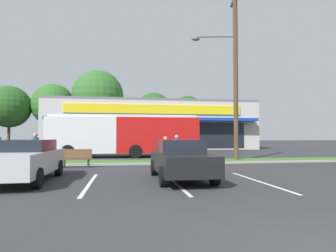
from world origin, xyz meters
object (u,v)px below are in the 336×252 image
at_px(city_bus, 124,134).
at_px(car_1, 102,145).
at_px(pedestrian_by_pole, 35,150).
at_px(pedestrian_mid, 165,152).
at_px(car_2, 180,159).
at_px(pedestrian_near_bench, 177,150).
at_px(bus_stop_bench, 76,158).
at_px(utility_pole, 234,69).
at_px(car_4, 25,160).

distance_m(city_bus, car_1, 7.05).
xyz_separation_m(pedestrian_by_pole, pedestrian_mid, (6.51, -1.26, -0.09)).
distance_m(city_bus, car_2, 12.34).
xyz_separation_m(city_bus, pedestrian_near_bench, (2.81, -7.04, -0.92)).
relative_size(car_1, pedestrian_by_pole, 2.66).
xyz_separation_m(bus_stop_bench, pedestrian_by_pole, (-2.04, 0.18, 0.39)).
distance_m(car_2, pedestrian_by_pole, 8.23).
bearing_deg(car_1, pedestrian_mid, 105.42).
xyz_separation_m(utility_pole, pedestrian_by_pole, (-11.53, -2.16, -5.13)).
height_order(bus_stop_bench, car_1, car_1).
bearing_deg(car_4, utility_pole, 123.00).
bearing_deg(pedestrian_near_bench, car_4, -166.87).
xyz_separation_m(car_4, pedestrian_mid, (5.51, 3.42, 0.03)).
height_order(utility_pole, pedestrian_mid, utility_pole).
relative_size(city_bus, pedestrian_by_pole, 6.47).
distance_m(bus_stop_bench, pedestrian_mid, 4.61).
xyz_separation_m(pedestrian_near_bench, pedestrian_by_pole, (-7.34, -0.06, 0.04)).
bearing_deg(car_1, bus_stop_bench, 88.61).
bearing_deg(pedestrian_mid, pedestrian_near_bench, -129.54).
bearing_deg(pedestrian_mid, utility_pole, -153.35).
bearing_deg(pedestrian_by_pole, car_4, -43.14).
relative_size(bus_stop_bench, car_1, 0.34).
height_order(city_bus, pedestrian_mid, city_bus).
distance_m(pedestrian_by_pole, pedestrian_mid, 6.63).
bearing_deg(pedestrian_mid, city_bus, -84.21).
height_order(car_2, pedestrian_by_pole, pedestrian_by_pole).
bearing_deg(car_1, pedestrian_by_pole, 80.19).
bearing_deg(city_bus, pedestrian_near_bench, 113.39).
bearing_deg(pedestrian_by_pole, bus_stop_bench, 29.55).
bearing_deg(city_bus, utility_pole, 146.39).
distance_m(city_bus, car_4, 12.33).
bearing_deg(bus_stop_bench, car_4, 77.06).
xyz_separation_m(bus_stop_bench, car_1, (0.34, 13.93, 0.23)).
bearing_deg(pedestrian_by_pole, pedestrian_mid, 23.79).
bearing_deg(car_2, car_1, -167.60).
bearing_deg(car_4, pedestrian_by_pole, -167.86).
distance_m(car_1, pedestrian_by_pole, 13.95).
bearing_deg(pedestrian_by_pole, car_2, -3.01).
bearing_deg(pedestrian_mid, car_1, -82.17).
distance_m(utility_pole, car_2, 10.23).
relative_size(utility_pole, bus_stop_bench, 7.08).
height_order(bus_stop_bench, car_4, car_4).
bearing_deg(car_1, pedestrian_near_bench, 109.94).
distance_m(utility_pole, pedestrian_mid, 8.01).
bearing_deg(car_2, utility_pole, 145.05).
distance_m(car_1, car_4, 18.47).
relative_size(city_bus, car_4, 2.44).
xyz_separation_m(city_bus, car_1, (-2.15, 6.64, -1.03)).
bearing_deg(utility_pole, car_2, -124.95).
relative_size(pedestrian_near_bench, pedestrian_by_pole, 0.95).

